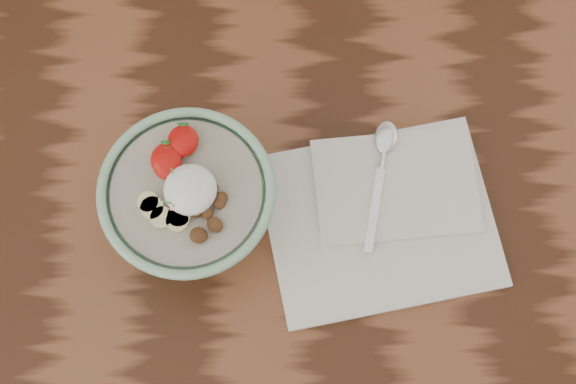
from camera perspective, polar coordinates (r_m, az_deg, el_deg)
name	(u,v)px	position (r cm, az deg, el deg)	size (l,w,h in cm)	color
table	(187,238)	(110.82, -7.20, -3.29)	(160.00, 90.00, 75.00)	#351A0D
breakfast_bowl	(190,201)	(95.10, -6.96, -0.63)	(20.37, 20.37, 13.80)	#89B996
napkin	(383,213)	(101.16, 6.80, -1.51)	(31.51, 27.20, 1.72)	silver
spoon	(383,155)	(101.97, 6.78, 2.62)	(5.36, 17.51, 0.91)	silver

